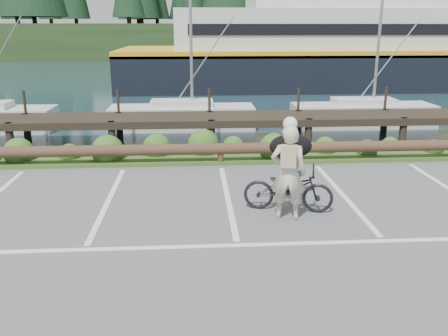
{
  "coord_description": "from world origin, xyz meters",
  "views": [
    {
      "loc": [
        -0.72,
        -7.84,
        3.64
      ],
      "look_at": [
        -0.17,
        0.62,
        1.1
      ],
      "focal_mm": 38.0,
      "sensor_mm": 36.0,
      "label": 1
    }
  ],
  "objects": [
    {
      "name": "ground",
      "position": [
        0.0,
        0.0,
        0.0
      ],
      "size": [
        72.0,
        72.0,
        0.0
      ],
      "primitive_type": "plane",
      "color": "#505052"
    },
    {
      "name": "harbor_backdrop",
      "position": [
        0.39,
        78.47,
        -0.0
      ],
      "size": [
        170.0,
        160.0,
        30.0
      ],
      "color": "#162B35",
      "rests_on": "ground"
    },
    {
      "name": "vegetation_strip",
      "position": [
        0.0,
        5.3,
        0.05
      ],
      "size": [
        34.0,
        1.6,
        0.1
      ],
      "primitive_type": "cube",
      "color": "#3D5B21",
      "rests_on": "ground"
    },
    {
      "name": "log_rail",
      "position": [
        0.0,
        4.6,
        0.0
      ],
      "size": [
        32.0,
        0.3,
        0.6
      ],
      "primitive_type": null,
      "color": "#443021",
      "rests_on": "ground"
    },
    {
      "name": "bicycle",
      "position": [
        1.18,
        1.16,
        0.48
      ],
      "size": [
        1.92,
        1.04,
        0.95
      ],
      "primitive_type": "imported",
      "rotation": [
        0.0,
        0.0,
        1.33
      ],
      "color": "black",
      "rests_on": "ground"
    },
    {
      "name": "cyclist",
      "position": [
        1.08,
        0.75,
        0.94
      ],
      "size": [
        0.77,
        0.6,
        1.88
      ],
      "primitive_type": "imported",
      "rotation": [
        0.0,
        0.0,
        2.91
      ],
      "color": "beige",
      "rests_on": "ground"
    },
    {
      "name": "dog",
      "position": [
        1.31,
        1.73,
        1.22
      ],
      "size": [
        0.64,
        0.99,
        0.52
      ],
      "primitive_type": "ellipsoid",
      "rotation": [
        0.0,
        0.0,
        1.33
      ],
      "color": "black",
      "rests_on": "bicycle"
    }
  ]
}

